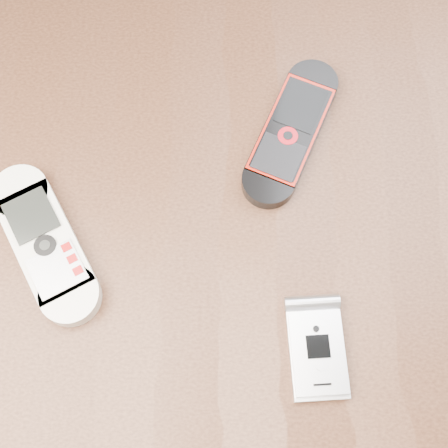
# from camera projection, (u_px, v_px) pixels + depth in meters

# --- Properties ---
(ground) EXTENTS (4.00, 4.00, 0.00)m
(ground) POSITION_uv_depth(u_px,v_px,m) (222.00, 351.00, 1.30)
(ground) COLOR #472B19
(ground) RESTS_ON ground
(table) EXTENTS (1.20, 0.80, 0.75)m
(table) POSITION_uv_depth(u_px,v_px,m) (220.00, 260.00, 0.70)
(table) COLOR black
(table) RESTS_ON ground
(nokia_white) EXTENTS (0.13, 0.18, 0.02)m
(nokia_white) POSITION_uv_depth(u_px,v_px,m) (45.00, 243.00, 0.58)
(nokia_white) COLOR silver
(nokia_white) RESTS_ON table
(nokia_black_red) EXTENTS (0.12, 0.18, 0.02)m
(nokia_black_red) POSITION_uv_depth(u_px,v_px,m) (291.00, 131.00, 0.62)
(nokia_black_red) COLOR black
(nokia_black_red) RESTS_ON table
(motorola_razr) EXTENTS (0.06, 0.10, 0.01)m
(motorola_razr) POSITION_uv_depth(u_px,v_px,m) (317.00, 351.00, 0.55)
(motorola_razr) COLOR silver
(motorola_razr) RESTS_ON table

